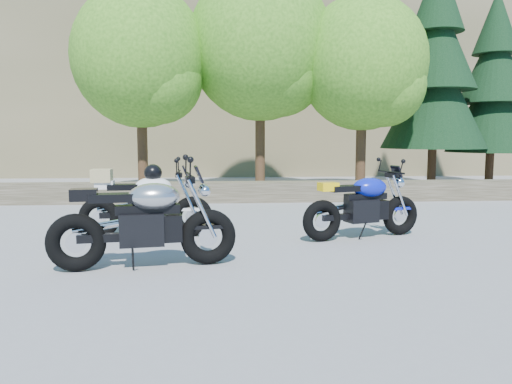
% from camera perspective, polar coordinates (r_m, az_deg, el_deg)
% --- Properties ---
extents(ground, '(90.00, 90.00, 0.00)m').
position_cam_1_polar(ground, '(7.03, -1.04, -7.01)').
color(ground, gray).
rests_on(ground, ground).
extents(stone_wall, '(22.00, 0.55, 0.50)m').
position_cam_1_polar(stone_wall, '(12.42, -2.43, 0.01)').
color(stone_wall, '#433E2D').
rests_on(stone_wall, ground).
extents(hillside, '(80.00, 30.00, 15.00)m').
position_cam_1_polar(hillside, '(35.48, 1.39, 15.91)').
color(hillside, brown).
rests_on(hillside, ground).
extents(tree_decid_left, '(3.67, 3.67, 5.62)m').
position_cam_1_polar(tree_decid_left, '(14.26, -12.68, 14.32)').
color(tree_decid_left, '#382314').
rests_on(tree_decid_left, ground).
extents(tree_decid_mid, '(4.08, 4.08, 6.24)m').
position_cam_1_polar(tree_decid_mid, '(14.63, 0.93, 15.87)').
color(tree_decid_mid, '#382314').
rests_on(tree_decid_mid, ground).
extents(tree_decid_right, '(3.54, 3.54, 5.41)m').
position_cam_1_polar(tree_decid_right, '(14.48, 12.58, 13.66)').
color(tree_decid_right, '#382314').
rests_on(tree_decid_right, ground).
extents(conifer_near, '(3.17, 3.17, 7.06)m').
position_cam_1_polar(conifer_near, '(16.53, 19.83, 13.14)').
color(conifer_near, '#382314').
rests_on(conifer_near, ground).
extents(conifer_far, '(2.82, 2.82, 6.27)m').
position_cam_1_polar(conifer_far, '(18.00, 25.52, 11.01)').
color(conifer_far, '#382314').
rests_on(conifer_far, ground).
extents(silver_bike, '(2.31, 0.73, 1.16)m').
position_cam_1_polar(silver_bike, '(6.32, -12.58, -3.46)').
color(silver_bike, black).
rests_on(silver_bike, ground).
extents(white_bike, '(2.14, 0.68, 1.19)m').
position_cam_1_polar(white_bike, '(8.22, -12.55, -1.08)').
color(white_bike, black).
rests_on(white_bike, ground).
extents(blue_bike, '(2.07, 0.87, 1.06)m').
position_cam_1_polar(blue_bike, '(8.16, 12.17, -1.58)').
color(blue_bike, black).
rests_on(blue_bike, ground).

